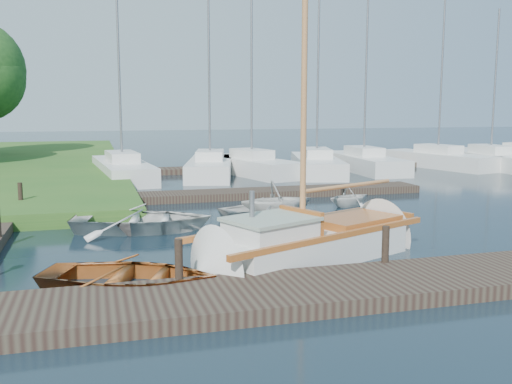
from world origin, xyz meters
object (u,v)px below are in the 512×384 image
object	(u,v)px
tender_a	(142,217)
tender_b	(277,197)
marina_boat_1	(210,166)
marina_boat_2	(252,164)
tender_d	(350,194)
mooring_post_1	(179,259)
marina_boat_3	(317,163)
marina_boat_4	(364,161)
dinghy	(129,271)
marina_boat_6	(491,159)
mooring_post_5	(20,194)
sailboat	(313,245)
tender_c	(268,206)
marina_boat_0	(122,168)
mooring_post_2	(386,244)
marina_boat_5	(438,158)

from	to	relation	value
tender_a	tender_b	distance (m)	4.70
marina_boat_1	marina_boat_2	world-z (taller)	marina_boat_2
tender_d	tender_b	bearing A→B (deg)	92.70
mooring_post_1	tender_d	bearing A→B (deg)	47.69
marina_boat_3	marina_boat_4	bearing A→B (deg)	-67.13
marina_boat_4	dinghy	bearing A→B (deg)	145.45
marina_boat_1	marina_boat_6	world-z (taller)	marina_boat_1
marina_boat_6	mooring_post_5	bearing A→B (deg)	111.78
tender_b	marina_boat_1	xyz separation A→B (m)	(0.09, 11.83, -0.09)
dinghy	marina_boat_6	bearing A→B (deg)	-29.12
sailboat	dinghy	xyz separation A→B (m)	(-4.45, -1.20, 0.03)
dinghy	marina_boat_3	distance (m)	21.66
tender_c	marina_boat_6	xyz separation A→B (m)	(17.76, 11.31, 0.22)
tender_b	marina_boat_6	size ratio (longest dim) A/B	0.27
sailboat	dinghy	size ratio (longest dim) A/B	2.73
tender_c	marina_boat_0	size ratio (longest dim) A/B	0.30
mooring_post_2	tender_d	distance (m)	8.86
marina_boat_3	marina_boat_6	distance (m)	11.31
mooring_post_5	marina_boat_2	world-z (taller)	marina_boat_2
dinghy	marina_boat_2	distance (m)	20.21
tender_c	marina_boat_1	bearing A→B (deg)	-13.99
mooring_post_1	mooring_post_2	distance (m)	4.50
marina_boat_0	marina_boat_2	world-z (taller)	marina_boat_2
sailboat	marina_boat_2	distance (m)	17.78
tender_b	marina_boat_0	distance (m)	12.90
marina_boat_1	marina_boat_2	size ratio (longest dim) A/B	0.81
mooring_post_2	tender_c	size ratio (longest dim) A/B	0.24
marina_boat_2	marina_boat_5	size ratio (longest dim) A/B	1.20
tender_d	marina_boat_5	size ratio (longest dim) A/B	0.18
marina_boat_2	marina_boat_6	size ratio (longest dim) A/B	1.31
marina_boat_1	marina_boat_3	size ratio (longest dim) A/B	0.86
marina_boat_3	sailboat	bearing A→B (deg)	172.42
sailboat	tender_a	world-z (taller)	sailboat
marina_boat_2	marina_boat_6	bearing A→B (deg)	-107.37
mooring_post_2	marina_boat_0	size ratio (longest dim) A/B	0.07
mooring_post_2	tender_b	xyz separation A→B (m)	(-0.14, 7.20, -0.04)
tender_a	tender_c	xyz separation A→B (m)	(4.29, 1.24, -0.08)
dinghy	mooring_post_2	bearing A→B (deg)	-73.54
mooring_post_2	marina_boat_1	size ratio (longest dim) A/B	0.08
mooring_post_5	dinghy	world-z (taller)	mooring_post_5
mooring_post_5	tender_b	world-z (taller)	tender_b
tender_a	dinghy	bearing A→B (deg)	-176.45
marina_boat_2	marina_boat_6	distance (m)	15.03
tender_d	marina_boat_4	xyz separation A→B (m)	(6.11, 11.09, 0.09)
mooring_post_5	tender_b	distance (m)	8.81
tender_c	marina_boat_2	world-z (taller)	marina_boat_2
tender_c	marina_boat_3	size ratio (longest dim) A/B	0.28
mooring_post_2	marina_boat_0	xyz separation A→B (m)	(-4.62, 19.30, -0.13)
tender_d	dinghy	bearing A→B (deg)	116.01
tender_d	marina_boat_2	bearing A→B (deg)	-12.43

